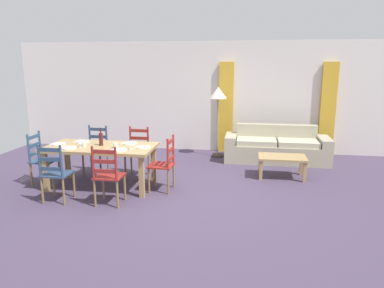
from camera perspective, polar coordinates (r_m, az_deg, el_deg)
name	(u,v)px	position (r m, az deg, el deg)	size (l,w,h in m)	color
ground_plane	(178,194)	(6.10, -2.26, -8.07)	(9.60, 9.60, 0.02)	#43374E
wall_far	(203,97)	(8.99, 1.79, 7.59)	(9.60, 0.16, 2.70)	silver
curtain_panel_left	(226,108)	(8.83, 5.45, 5.81)	(0.35, 0.08, 2.20)	gold
curtain_panel_right	(328,110)	(9.00, 20.94, 5.17)	(0.35, 0.08, 2.20)	gold
dining_table	(101,151)	(6.44, -14.43, -1.06)	(1.90, 0.96, 0.75)	#A18251
dining_chair_near_left	(55,173)	(6.00, -21.06, -4.36)	(0.42, 0.40, 0.96)	navy
dining_chair_near_right	(108,175)	(5.64, -13.31, -4.92)	(0.42, 0.40, 0.96)	maroon
dining_chair_far_left	(96,150)	(7.30, -15.10, -0.98)	(0.43, 0.41, 0.96)	#2C3F58
dining_chair_far_right	(138,152)	(6.99, -8.70, -1.29)	(0.43, 0.41, 0.96)	maroon
dining_chair_head_west	(42,159)	(6.97, -22.96, -2.21)	(0.41, 0.43, 0.96)	navy
dining_chair_head_east	(164,164)	(6.12, -4.48, -3.19)	(0.42, 0.44, 0.96)	maroon
dinner_plate_near_left	(69,148)	(6.39, -19.06, -0.58)	(0.24, 0.24, 0.02)	white
fork_near_left	(61,148)	(6.46, -20.23, -0.58)	(0.02, 0.17, 0.01)	silver
dinner_plate_near_right	(120,150)	(6.02, -11.47, -0.91)	(0.24, 0.24, 0.02)	white
fork_near_right	(111,150)	(6.08, -12.80, -0.91)	(0.02, 0.17, 0.01)	silver
dinner_plate_far_left	(83,142)	(6.82, -17.12, 0.37)	(0.24, 0.24, 0.02)	white
fork_far_left	(75,142)	(6.89, -18.24, 0.36)	(0.02, 0.17, 0.01)	silver
dinner_plate_far_right	(130,143)	(6.48, -9.95, 0.11)	(0.24, 0.24, 0.02)	white
fork_far_right	(122,143)	(6.53, -11.19, 0.10)	(0.02, 0.17, 0.01)	silver
dinner_plate_head_west	(59,144)	(6.76, -20.55, 0.01)	(0.24, 0.24, 0.02)	white
fork_head_west	(51,144)	(6.84, -21.64, 0.00)	(0.02, 0.17, 0.01)	silver
dinner_plate_head_east	(143,147)	(6.15, -7.78, -0.49)	(0.24, 0.24, 0.02)	white
fork_head_east	(135,147)	(6.20, -9.11, -0.50)	(0.02, 0.17, 0.01)	silver
wine_bottle	(101,139)	(6.44, -14.39, 0.81)	(0.07, 0.07, 0.32)	#471919
wine_glass_near_left	(80,141)	(6.38, -17.51, 0.44)	(0.06, 0.06, 0.16)	white
wine_glass_near_right	(130,143)	(6.06, -9.83, 0.22)	(0.06, 0.06, 0.16)	white
coffee_cup_primary	(115,145)	(6.20, -12.18, -0.21)	(0.07, 0.07, 0.09)	silver
coffee_cup_secondary	(84,144)	(6.44, -16.92, -0.01)	(0.07, 0.07, 0.09)	silver
couch	(276,148)	(8.25, 13.35, -0.67)	(2.28, 0.81, 0.80)	tan
coffee_table	(282,160)	(7.06, 14.24, -2.43)	(0.90, 0.56, 0.42)	#A18251
standing_lamp	(218,97)	(8.26, 4.20, 7.53)	(0.40, 0.40, 1.64)	#332D28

